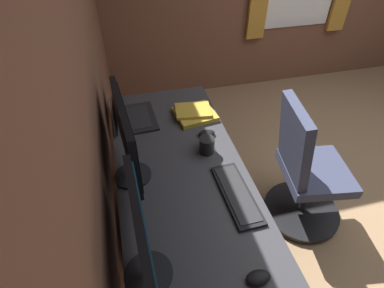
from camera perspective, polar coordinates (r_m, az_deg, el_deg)
name	(u,v)px	position (r m, az deg, el deg)	size (l,w,h in m)	color
wall_back	(76,93)	(1.33, -20.95, 8.87)	(4.61, 0.10, 2.60)	brown
desk	(183,184)	(1.72, -1.63, -7.61)	(1.80, 0.71, 0.73)	#38383D
drawer_pedestal	(187,245)	(1.86, -0.94, -18.41)	(0.40, 0.51, 0.69)	#38383D
monitor_primary	(127,138)	(1.51, -12.15, 1.04)	(0.55, 0.20, 0.47)	black
monitor_secondary	(143,242)	(1.15, -9.18, -17.64)	(0.54, 0.20, 0.43)	black
laptop_leftmost	(129,114)	(2.06, -11.70, 5.62)	(0.35, 0.29, 0.23)	black
keyboard_main	(237,194)	(1.58, 8.40, -9.28)	(0.42, 0.15, 0.02)	black
mouse_main	(207,133)	(1.91, 2.78, 2.00)	(0.06, 0.10, 0.03)	black
mouse_spare	(258,277)	(1.35, 12.37, -23.28)	(0.06, 0.10, 0.03)	black
book_stack_near	(194,113)	(2.08, 0.45, 5.85)	(0.27, 0.29, 0.05)	gold
coffee_mug	(207,145)	(1.78, 2.77, -0.17)	(0.13, 0.09, 0.10)	black
office_chair	(305,173)	(2.19, 20.42, -5.11)	(0.56, 0.58, 0.97)	#383D56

